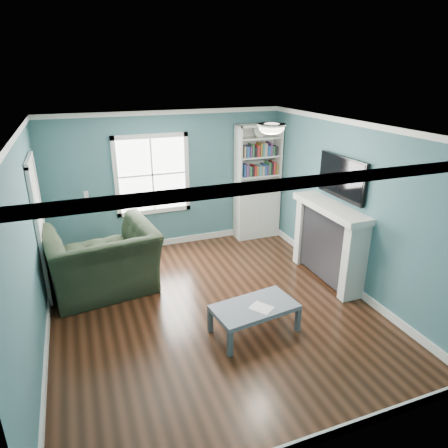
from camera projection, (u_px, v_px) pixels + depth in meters
name	position (u px, v px, depth m)	size (l,w,h in m)	color
floor	(212.00, 308.00, 5.85)	(5.00, 5.00, 0.00)	black
room_walls	(211.00, 206.00, 5.28)	(5.00, 5.00, 5.00)	#3C6871
trim	(211.00, 230.00, 5.40)	(4.50, 5.00, 2.60)	white
window	(152.00, 175.00, 7.39)	(1.40, 0.06, 1.50)	white
bookshelf	(257.00, 193.00, 8.11)	(0.90, 0.35, 2.31)	silver
fireplace	(329.00, 243.00, 6.48)	(0.44, 1.58, 1.30)	black
tv	(342.00, 177.00, 6.13)	(0.06, 1.10, 0.65)	black
door	(40.00, 227.00, 5.95)	(0.12, 0.98, 2.17)	silver
ceiling_fixture	(272.00, 128.00, 5.31)	(0.38, 0.38, 0.15)	white
light_switch	(86.00, 194.00, 7.09)	(0.08, 0.01, 0.12)	white
recliner	(101.00, 250.00, 6.11)	(1.59, 1.03, 1.39)	black
coffee_table	(254.00, 309.00, 5.22)	(1.16, 0.74, 0.40)	#495157
paper_sheet	(261.00, 308.00, 5.15)	(0.22, 0.28, 0.00)	white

